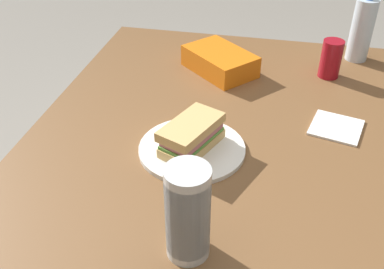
# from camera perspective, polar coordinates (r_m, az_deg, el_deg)

# --- Properties ---
(dining_table) EXTENTS (1.70, 1.05, 0.73)m
(dining_table) POSITION_cam_1_polar(r_m,az_deg,el_deg) (1.10, 2.69, -9.14)
(dining_table) COLOR brown
(dining_table) RESTS_ON ground_plane
(paper_plate) EXTENTS (0.27, 0.27, 0.01)m
(paper_plate) POSITION_cam_1_polar(r_m,az_deg,el_deg) (1.13, 0.00, -1.82)
(paper_plate) COLOR white
(paper_plate) RESTS_ON dining_table
(sandwich) EXTENTS (0.21, 0.15, 0.08)m
(sandwich) POSITION_cam_1_polar(r_m,az_deg,el_deg) (1.10, -0.03, -0.00)
(sandwich) COLOR #DBB26B
(sandwich) RESTS_ON paper_plate
(soda_can_red) EXTENTS (0.07, 0.07, 0.12)m
(soda_can_red) POSITION_cam_1_polar(r_m,az_deg,el_deg) (1.51, 17.24, 9.17)
(soda_can_red) COLOR maroon
(soda_can_red) RESTS_ON dining_table
(chip_bag) EXTENTS (0.26, 0.27, 0.07)m
(chip_bag) POSITION_cam_1_polar(r_m,az_deg,el_deg) (1.49, 3.56, 9.27)
(chip_bag) COLOR orange
(chip_bag) RESTS_ON dining_table
(water_bottle_tall) EXTENTS (0.07, 0.07, 0.23)m
(water_bottle_tall) POSITION_cam_1_polar(r_m,az_deg,el_deg) (1.64, 20.77, 12.33)
(water_bottle_tall) COLOR silver
(water_bottle_tall) RESTS_ON dining_table
(plastic_cup_stack) EXTENTS (0.08, 0.08, 0.20)m
(plastic_cup_stack) POSITION_cam_1_polar(r_m,az_deg,el_deg) (0.83, -0.55, -9.97)
(plastic_cup_stack) COLOR silver
(plastic_cup_stack) RESTS_ON dining_table
(paper_napkin) EXTENTS (0.16, 0.16, 0.01)m
(paper_napkin) POSITION_cam_1_polar(r_m,az_deg,el_deg) (1.27, 17.86, 0.87)
(paper_napkin) COLOR white
(paper_napkin) RESTS_ON dining_table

